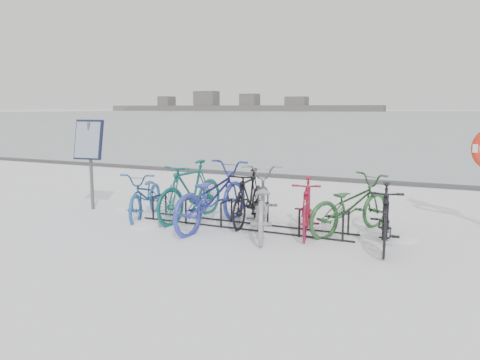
% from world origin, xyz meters
% --- Properties ---
extents(ground, '(900.00, 900.00, 0.00)m').
position_xyz_m(ground, '(0.00, 0.00, 0.00)').
color(ground, white).
rests_on(ground, ground).
extents(ice_sheet, '(400.00, 298.00, 0.02)m').
position_xyz_m(ice_sheet, '(0.00, 155.00, 0.01)').
color(ice_sheet, '#9FADB4').
rests_on(ice_sheet, ground).
extents(quay_edge, '(400.00, 0.25, 0.10)m').
position_xyz_m(quay_edge, '(0.00, 5.90, 0.05)').
color(quay_edge, '#3F3F42').
rests_on(quay_edge, ground).
extents(bike_rack, '(4.00, 0.48, 0.46)m').
position_xyz_m(bike_rack, '(0.00, 0.00, 0.18)').
color(bike_rack, black).
rests_on(bike_rack, ground).
extents(info_board, '(0.65, 0.30, 1.87)m').
position_xyz_m(info_board, '(-3.52, 0.04, 1.35)').
color(info_board, '#595B5E').
rests_on(info_board, ground).
extents(shoreline, '(180.00, 12.00, 9.50)m').
position_xyz_m(shoreline, '(-122.02, 260.00, 2.79)').
color(shoreline, '#505050').
rests_on(shoreline, ground).
extents(bike_0, '(1.17, 1.94, 0.96)m').
position_xyz_m(bike_0, '(-2.01, -0.13, 0.48)').
color(bike_0, '#205699').
rests_on(bike_0, ground).
extents(bike_1, '(0.81, 1.98, 1.16)m').
position_xyz_m(bike_1, '(-1.17, 0.12, 0.58)').
color(bike_1, '#125752').
rests_on(bike_1, ground).
extents(bike_2, '(1.01, 2.32, 1.18)m').
position_xyz_m(bike_2, '(-0.55, -0.20, 0.59)').
color(bike_2, '#303DA7').
rests_on(bike_2, ground).
extents(bike_3, '(0.62, 1.75, 1.03)m').
position_xyz_m(bike_3, '(-0.04, 0.30, 0.52)').
color(bike_3, black).
rests_on(bike_3, ground).
extents(bike_4, '(1.46, 2.29, 1.13)m').
position_xyz_m(bike_4, '(0.41, -0.22, 0.57)').
color(bike_4, '#929498').
rests_on(bike_4, ground).
extents(bike_5, '(0.82, 1.70, 0.99)m').
position_xyz_m(bike_5, '(1.13, 0.05, 0.49)').
color(bike_5, maroon).
rests_on(bike_5, ground).
extents(bike_6, '(1.56, 2.03, 1.02)m').
position_xyz_m(bike_6, '(1.79, 0.42, 0.51)').
color(bike_6, '#285A2D').
rests_on(bike_6, ground).
extents(bike_7, '(0.67, 1.72, 1.01)m').
position_xyz_m(bike_7, '(2.44, -0.25, 0.50)').
color(bike_7, black).
rests_on(bike_7, ground).
extents(snow_drifts, '(5.90, 1.99, 0.21)m').
position_xyz_m(snow_drifts, '(-0.37, -0.03, 0.00)').
color(snow_drifts, white).
rests_on(snow_drifts, ground).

